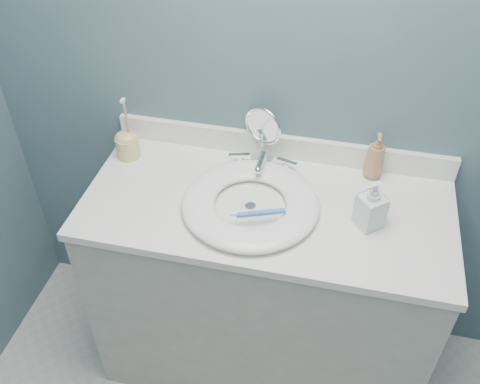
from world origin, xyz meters
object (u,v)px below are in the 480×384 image
(soap_bottle_amber, at_px, (376,156))
(soap_bottle_clear, at_px, (372,204))
(toothbrush_holder, at_px, (127,143))
(makeup_mirror, at_px, (263,132))

(soap_bottle_amber, height_order, soap_bottle_clear, soap_bottle_amber)
(soap_bottle_clear, relative_size, toothbrush_holder, 0.69)
(soap_bottle_clear, bearing_deg, makeup_mirror, -163.02)
(soap_bottle_amber, bearing_deg, toothbrush_holder, -175.31)
(soap_bottle_clear, bearing_deg, toothbrush_holder, -140.73)
(makeup_mirror, height_order, soap_bottle_clear, makeup_mirror)
(soap_bottle_clear, distance_m, toothbrush_holder, 0.88)
(toothbrush_holder, bearing_deg, soap_bottle_clear, -10.85)
(makeup_mirror, bearing_deg, toothbrush_holder, -146.73)
(soap_bottle_amber, relative_size, toothbrush_holder, 0.71)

